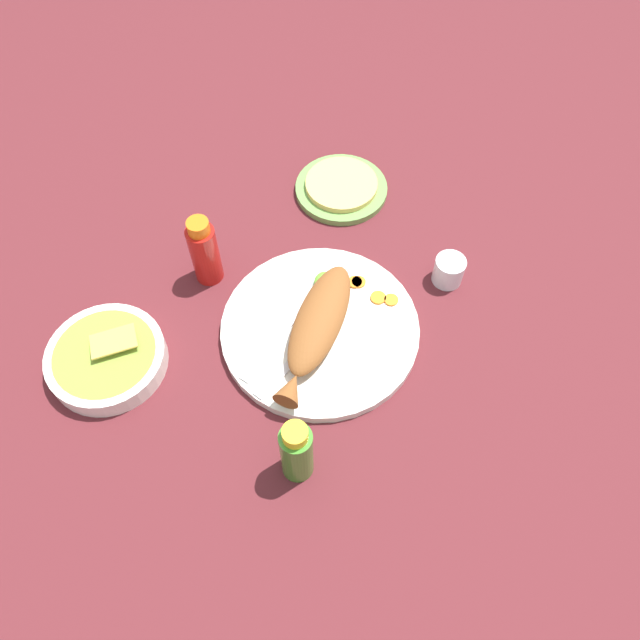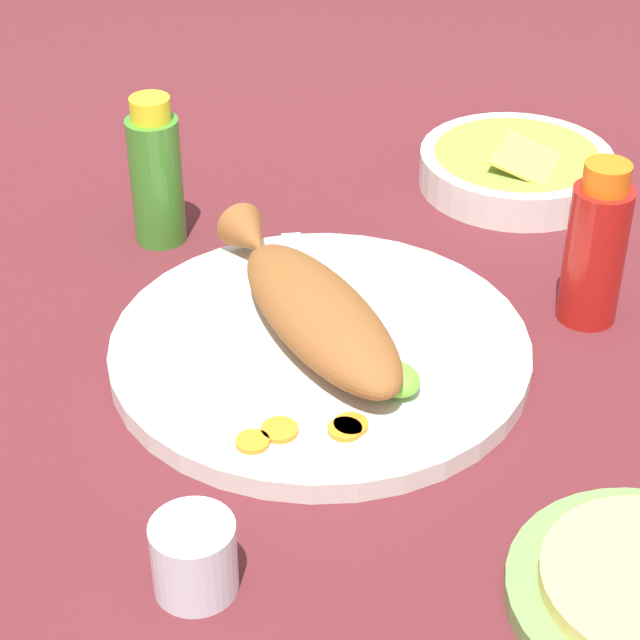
# 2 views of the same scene
# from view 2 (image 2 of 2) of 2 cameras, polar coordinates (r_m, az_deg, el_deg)

# --- Properties ---
(ground_plane) EXTENTS (4.00, 4.00, 0.00)m
(ground_plane) POSITION_cam_2_polar(r_m,az_deg,el_deg) (0.94, 0.00, -1.90)
(ground_plane) COLOR #561E23
(main_plate) EXTENTS (0.34, 0.34, 0.02)m
(main_plate) POSITION_cam_2_polar(r_m,az_deg,el_deg) (0.94, 0.00, -1.46)
(main_plate) COLOR silver
(main_plate) RESTS_ON ground_plane
(fried_fish) EXTENTS (0.28, 0.10, 0.05)m
(fried_fish) POSITION_cam_2_polar(r_m,az_deg,el_deg) (0.93, -0.37, 0.63)
(fried_fish) COLOR brown
(fried_fish) RESTS_ON main_plate
(fork_near) EXTENTS (0.17, 0.09, 0.00)m
(fork_near) POSITION_cam_2_polar(r_m,az_deg,el_deg) (1.00, -0.98, 1.93)
(fork_near) COLOR silver
(fork_near) RESTS_ON main_plate
(fork_far) EXTENTS (0.18, 0.07, 0.00)m
(fork_far) POSITION_cam_2_polar(r_m,az_deg,el_deg) (1.00, 1.59, 1.88)
(fork_far) COLOR silver
(fork_far) RESTS_ON main_plate
(carrot_slice_near) EXTENTS (0.02, 0.02, 0.00)m
(carrot_slice_near) POSITION_cam_2_polar(r_m,az_deg,el_deg) (0.83, -3.34, -6.00)
(carrot_slice_near) COLOR orange
(carrot_slice_near) RESTS_ON main_plate
(carrot_slice_mid) EXTENTS (0.03, 0.03, 0.00)m
(carrot_slice_mid) POSITION_cam_2_polar(r_m,az_deg,el_deg) (0.84, -2.00, -5.43)
(carrot_slice_mid) COLOR orange
(carrot_slice_mid) RESTS_ON main_plate
(carrot_slice_far) EXTENTS (0.03, 0.03, 0.00)m
(carrot_slice_far) POSITION_cam_2_polar(r_m,az_deg,el_deg) (0.84, 1.24, -5.41)
(carrot_slice_far) COLOR orange
(carrot_slice_far) RESTS_ON main_plate
(carrot_slice_extra) EXTENTS (0.03, 0.03, 0.00)m
(carrot_slice_extra) POSITION_cam_2_polar(r_m,az_deg,el_deg) (0.84, 1.53, -5.19)
(carrot_slice_extra) COLOR orange
(carrot_slice_extra) RESTS_ON main_plate
(lime_wedge_main) EXTENTS (0.04, 0.03, 0.02)m
(lime_wedge_main) POSITION_cam_2_polar(r_m,az_deg,el_deg) (0.87, 3.81, -2.93)
(lime_wedge_main) COLOR #6BB233
(lime_wedge_main) RESTS_ON main_plate
(hot_sauce_bottle_red) EXTENTS (0.05, 0.05, 0.14)m
(hot_sauce_bottle_red) POSITION_cam_2_polar(r_m,az_deg,el_deg) (0.98, 13.42, 3.47)
(hot_sauce_bottle_red) COLOR #B21914
(hot_sauce_bottle_red) RESTS_ON ground_plane
(hot_sauce_bottle_green) EXTENTS (0.05, 0.05, 0.14)m
(hot_sauce_bottle_green) POSITION_cam_2_polar(r_m,az_deg,el_deg) (1.08, -8.08, 7.10)
(hot_sauce_bottle_green) COLOR #3D8428
(hot_sauce_bottle_green) RESTS_ON ground_plane
(salt_cup) EXTENTS (0.05, 0.05, 0.05)m
(salt_cup) POSITION_cam_2_polar(r_m,az_deg,el_deg) (0.75, -6.20, -11.70)
(salt_cup) COLOR silver
(salt_cup) RESTS_ON ground_plane
(guacamole_bowl) EXTENTS (0.19, 0.19, 0.05)m
(guacamole_bowl) POSITION_cam_2_polar(r_m,az_deg,el_deg) (1.20, 9.63, 7.43)
(guacamole_bowl) COLOR white
(guacamole_bowl) RESTS_ON ground_plane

